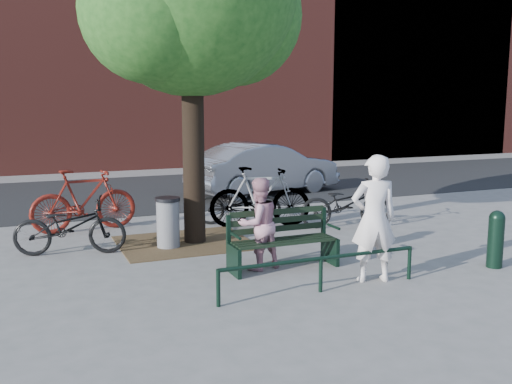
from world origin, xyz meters
name	(u,v)px	position (x,y,z in m)	size (l,w,h in m)	color
ground	(283,269)	(0.00, 0.00, 0.00)	(90.00, 90.00, 0.00)	gray
dirt_pit	(185,243)	(-1.00, 2.20, 0.01)	(2.40, 2.00, 0.02)	brown
road	(160,191)	(0.00, 8.50, 0.01)	(40.00, 7.00, 0.01)	black
townhouse_row	(116,9)	(0.17, 16.00, 6.25)	(45.00, 4.00, 14.00)	maroon
park_bench	(282,238)	(0.00, 0.08, 0.48)	(1.74, 0.54, 0.97)	black
guard_railing	(321,264)	(0.00, -1.20, 0.40)	(3.06, 0.06, 0.51)	black
person_left	(374,219)	(0.95, -1.05, 0.94)	(0.68, 0.45, 1.87)	white
person_right	(258,224)	(-0.37, 0.15, 0.73)	(0.71, 0.55, 1.46)	#BD8291
bollard	(496,237)	(3.15, -1.22, 0.49)	(0.25, 0.25, 0.92)	black
litter_bin	(168,222)	(-1.36, 2.00, 0.47)	(0.45, 0.45, 0.92)	gray
bicycle_a	(70,226)	(-3.03, 2.20, 0.50)	(0.66, 1.89, 0.99)	black
bicycle_b	(84,200)	(-2.61, 3.97, 0.64)	(0.60, 2.12, 1.27)	#61150D
bicycle_c	(238,202)	(0.52, 3.37, 0.48)	(0.64, 1.85, 0.97)	black
bicycle_d	(260,197)	(0.85, 2.95, 0.64)	(0.60, 2.13, 1.28)	gray
bicycle_e	(346,204)	(2.48, 2.20, 0.51)	(0.67, 1.93, 1.01)	black
parked_car	(264,168)	(2.66, 6.92, 0.73)	(1.55, 4.44, 1.46)	slate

